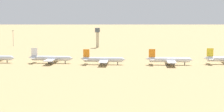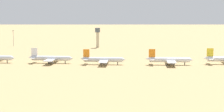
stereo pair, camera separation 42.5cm
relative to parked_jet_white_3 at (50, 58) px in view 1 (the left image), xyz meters
The scene contains 8 objects.
ground 45.63m from the parked_jet_white_3, ahead, with size 4000.00×4000.00×0.00m, color tan.
ridge_west 1127.57m from the parked_jet_white_3, 94.08° to the left, with size 270.35×248.01×104.17m, color slate.
ridge_center 961.65m from the parked_jet_white_3, 78.35° to the left, with size 367.55×325.46×128.44m, color gray.
parked_jet_white_3 is the anchor object (origin of this frame).
parked_jet_orange_4 42.53m from the parked_jet_white_3, ahead, with size 35.96×30.15×11.90m.
parked_jet_orange_5 93.76m from the parked_jet_white_3, ahead, with size 37.01×31.03×12.25m.
control_tower 127.51m from the parked_jet_white_3, 76.99° to the left, with size 5.20×5.20×21.63m.
light_pole_mid 152.25m from the parked_jet_white_3, 116.56° to the left, with size 1.80×0.50×17.78m.
Camera 1 is at (16.59, -314.04, 45.47)m, focal length 65.71 mm.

